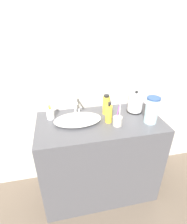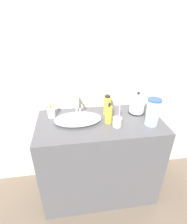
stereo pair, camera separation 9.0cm
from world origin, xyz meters
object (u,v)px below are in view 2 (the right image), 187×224
object	(u,v)px
electric_kettle	(137,104)
mouthwash_bottle	(107,105)
shampoo_bottle	(109,114)
water_pitcher	(153,112)
toothbrush_cup	(117,122)
lotion_bottle	(51,112)
faucet	(77,104)

from	to	relation	value
electric_kettle	mouthwash_bottle	distance (m)	0.30
shampoo_bottle	water_pitcher	bearing A→B (deg)	-12.11
electric_kettle	shampoo_bottle	distance (m)	0.35
toothbrush_cup	lotion_bottle	size ratio (longest dim) A/B	1.62
lotion_bottle	shampoo_bottle	distance (m)	0.54
faucet	shampoo_bottle	world-z (taller)	shampoo_bottle
lotion_bottle	faucet	bearing A→B (deg)	7.44
mouthwash_bottle	water_pitcher	distance (m)	0.42
electric_kettle	lotion_bottle	size ratio (longest dim) A/B	1.66
toothbrush_cup	mouthwash_bottle	size ratio (longest dim) A/B	1.10
lotion_bottle	water_pitcher	size ratio (longest dim) A/B	0.56
shampoo_bottle	electric_kettle	bearing A→B (deg)	23.99
electric_kettle	mouthwash_bottle	size ratio (longest dim) A/B	1.13
electric_kettle	toothbrush_cup	distance (m)	0.33
lotion_bottle	mouthwash_bottle	bearing A→B (deg)	-1.96
lotion_bottle	shampoo_bottle	xyz separation A→B (m)	(0.51, -0.17, 0.03)
faucet	shampoo_bottle	xyz separation A→B (m)	(0.27, -0.21, -0.03)
faucet	mouthwash_bottle	bearing A→B (deg)	-9.90
lotion_bottle	water_pitcher	xyz separation A→B (m)	(0.88, -0.25, 0.07)
toothbrush_cup	lotion_bottle	distance (m)	0.62
toothbrush_cup	water_pitcher	world-z (taller)	water_pitcher
lotion_bottle	mouthwash_bottle	distance (m)	0.54
shampoo_bottle	lotion_bottle	bearing A→B (deg)	161.27
toothbrush_cup	mouthwash_bottle	distance (m)	0.23
electric_kettle	water_pitcher	size ratio (longest dim) A/B	0.93
toothbrush_cup	shampoo_bottle	bearing A→B (deg)	132.43
lotion_bottle	shampoo_bottle	size ratio (longest dim) A/B	0.68
electric_kettle	water_pitcher	bearing A→B (deg)	-75.98
mouthwash_bottle	water_pitcher	xyz separation A→B (m)	(0.35, -0.24, 0.03)
faucet	lotion_bottle	xyz separation A→B (m)	(-0.25, -0.03, -0.06)
water_pitcher	faucet	bearing A→B (deg)	155.88
toothbrush_cup	mouthwash_bottle	xyz separation A→B (m)	(-0.04, 0.22, 0.05)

